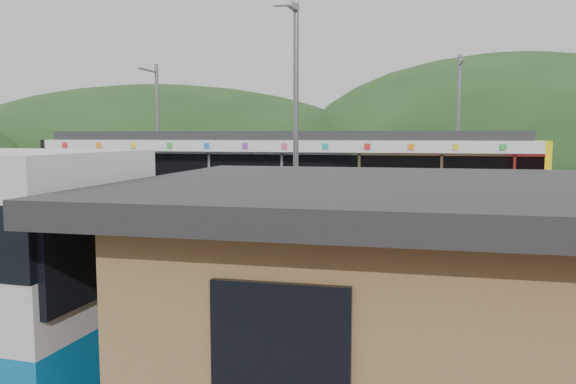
# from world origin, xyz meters

# --- Properties ---
(ground) EXTENTS (120.00, 120.00, 0.00)m
(ground) POSITION_xyz_m (0.00, 0.00, 0.00)
(ground) COLOR #4C4C4F
(ground) RESTS_ON ground
(hills) EXTENTS (146.00, 149.00, 26.00)m
(hills) POSITION_xyz_m (6.19, 5.29, 0.00)
(hills) COLOR #1E3D19
(hills) RESTS_ON ground
(platform) EXTENTS (26.00, 3.20, 0.30)m
(platform) POSITION_xyz_m (0.00, 3.30, 0.15)
(platform) COLOR #9E9E99
(platform) RESTS_ON ground
(yellow_line) EXTENTS (26.00, 0.10, 0.01)m
(yellow_line) POSITION_xyz_m (0.00, 2.00, 0.30)
(yellow_line) COLOR yellow
(yellow_line) RESTS_ON platform
(train) EXTENTS (20.44, 3.01, 3.74)m
(train) POSITION_xyz_m (-0.30, 6.00, 2.06)
(train) COLOR black
(train) RESTS_ON ground
(catenary_mast_west) EXTENTS (0.18, 1.80, 7.00)m
(catenary_mast_west) POSITION_xyz_m (-7.00, 8.56, 3.65)
(catenary_mast_west) COLOR slate
(catenary_mast_west) RESTS_ON ground
(catenary_mast_east) EXTENTS (0.18, 1.80, 7.00)m
(catenary_mast_east) POSITION_xyz_m (7.00, 8.56, 3.65)
(catenary_mast_east) COLOR slate
(catenary_mast_east) RESTS_ON ground
(station_shelter) EXTENTS (9.20, 6.20, 3.00)m
(station_shelter) POSITION_xyz_m (6.00, -9.01, 1.55)
(station_shelter) COLOR #9A6F43
(station_shelter) RESTS_ON ground
(lamp_post) EXTENTS (0.36, 1.12, 6.41)m
(lamp_post) POSITION_xyz_m (2.69, -4.77, 3.82)
(lamp_post) COLOR slate
(lamp_post) RESTS_ON ground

